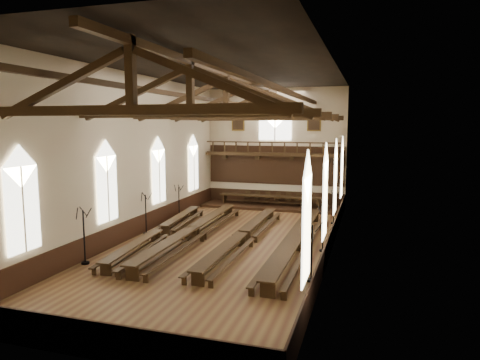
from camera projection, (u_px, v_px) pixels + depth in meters
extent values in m
plane|color=brown|center=(227.00, 243.00, 25.04)|extent=(26.00, 26.00, 0.00)
plane|color=beige|center=(275.00, 147.00, 36.72)|extent=(12.00, 0.00, 12.00)
plane|color=beige|center=(78.00, 193.00, 12.06)|extent=(12.00, 0.00, 12.00)
plane|color=beige|center=(134.00, 156.00, 26.13)|extent=(0.00, 26.00, 26.00)
plane|color=beige|center=(333.00, 161.00, 22.66)|extent=(0.00, 26.00, 26.00)
plane|color=black|center=(226.00, 69.00, 23.75)|extent=(26.00, 26.00, 0.00)
cube|color=black|center=(274.00, 198.00, 37.25)|extent=(11.90, 0.08, 1.20)
cube|color=black|center=(86.00, 339.00, 12.67)|extent=(11.90, 0.08, 1.20)
cube|color=black|center=(136.00, 226.00, 26.69)|extent=(0.08, 25.90, 1.20)
cube|color=black|center=(330.00, 241.00, 23.23)|extent=(0.08, 25.90, 1.20)
cube|color=white|center=(23.00, 210.00, 17.77)|extent=(0.05, 1.80, 3.60)
cube|color=white|center=(20.00, 166.00, 17.54)|extent=(0.05, 1.80, 1.80)
cylinder|color=beige|center=(24.00, 210.00, 17.76)|extent=(0.08, 0.08, 3.60)
cube|color=white|center=(107.00, 189.00, 23.46)|extent=(0.05, 1.80, 3.60)
cube|color=white|center=(106.00, 156.00, 23.23)|extent=(0.05, 1.80, 1.80)
cylinder|color=beige|center=(108.00, 189.00, 23.45)|extent=(0.08, 0.08, 3.60)
cube|color=white|center=(159.00, 176.00, 29.15)|extent=(0.05, 1.80, 3.60)
cube|color=white|center=(158.00, 150.00, 28.92)|extent=(0.05, 1.80, 1.80)
cylinder|color=beige|center=(159.00, 176.00, 29.14)|extent=(0.08, 0.08, 3.60)
cube|color=white|center=(194.00, 168.00, 34.85)|extent=(0.05, 1.80, 3.60)
cube|color=white|center=(193.00, 146.00, 34.61)|extent=(0.05, 1.80, 1.80)
cylinder|color=beige|center=(194.00, 168.00, 34.83)|extent=(0.08, 0.08, 3.60)
cube|color=white|center=(306.00, 230.00, 14.35)|extent=(0.05, 1.80, 3.60)
cube|color=white|center=(308.00, 177.00, 14.12)|extent=(0.05, 1.80, 1.80)
cylinder|color=beige|center=(305.00, 230.00, 14.37)|extent=(0.08, 0.08, 3.60)
cube|color=white|center=(325.00, 200.00, 20.05)|extent=(0.05, 1.80, 3.60)
cube|color=white|center=(326.00, 162.00, 19.81)|extent=(0.05, 1.80, 1.80)
cylinder|color=beige|center=(324.00, 200.00, 20.06)|extent=(0.08, 0.08, 3.60)
cube|color=white|center=(335.00, 183.00, 25.74)|extent=(0.05, 1.80, 3.60)
cube|color=white|center=(336.00, 153.00, 25.51)|extent=(0.05, 1.80, 1.80)
cylinder|color=beige|center=(335.00, 183.00, 25.75)|extent=(0.08, 0.08, 3.60)
cube|color=white|center=(342.00, 173.00, 31.43)|extent=(0.05, 1.80, 3.60)
cube|color=white|center=(342.00, 148.00, 31.20)|extent=(0.05, 1.80, 1.80)
cylinder|color=beige|center=(341.00, 173.00, 31.44)|extent=(0.08, 0.08, 3.60)
cube|color=white|center=(275.00, 126.00, 36.40)|extent=(2.80, 0.05, 2.40)
cube|color=white|center=(275.00, 112.00, 36.24)|extent=(2.80, 0.05, 2.80)
cylinder|color=beige|center=(275.00, 126.00, 36.36)|extent=(0.10, 0.10, 2.40)
cube|color=#392412|center=(273.00, 155.00, 36.19)|extent=(11.80, 1.20, 0.20)
cube|color=black|center=(275.00, 165.00, 36.87)|extent=(11.80, 0.10, 3.30)
cube|color=#392412|center=(272.00, 142.00, 35.54)|extent=(11.60, 0.12, 0.10)
cube|color=#392412|center=(272.00, 153.00, 35.65)|extent=(11.60, 0.12, 0.10)
cube|color=#392412|center=(225.00, 156.00, 37.90)|extent=(0.35, 0.40, 0.50)
cube|color=#392412|center=(257.00, 157.00, 37.03)|extent=(0.35, 0.40, 0.50)
cube|color=#392412|center=(292.00, 158.00, 36.16)|extent=(0.35, 0.40, 0.50)
cube|color=#392412|center=(328.00, 158.00, 35.29)|extent=(0.35, 0.40, 0.50)
cube|color=brown|center=(238.00, 122.00, 37.33)|extent=(1.15, 0.06, 1.45)
cube|color=black|center=(238.00, 122.00, 37.29)|extent=(0.95, 0.04, 1.25)
cube|color=brown|center=(314.00, 122.00, 35.41)|extent=(1.15, 0.06, 1.45)
cube|color=black|center=(314.00, 122.00, 35.38)|extent=(0.95, 0.04, 1.25)
cube|color=#392412|center=(132.00, 110.00, 14.60)|extent=(11.70, 0.35, 0.35)
cube|color=#392412|center=(131.00, 71.00, 14.43)|extent=(0.30, 0.30, 2.40)
cube|color=#392412|center=(60.00, 85.00, 15.32)|extent=(5.44, 0.26, 2.40)
cube|color=#392412|center=(210.00, 81.00, 13.65)|extent=(5.44, 0.26, 2.40)
cube|color=#392412|center=(191.00, 114.00, 19.34)|extent=(11.70, 0.35, 0.35)
cube|color=#392412|center=(190.00, 84.00, 19.18)|extent=(0.30, 0.30, 2.40)
cube|color=#392412|center=(134.00, 95.00, 20.06)|extent=(5.44, 0.26, 2.40)
cube|color=#392412|center=(252.00, 92.00, 18.39)|extent=(5.44, 0.26, 2.40)
cube|color=#392412|center=(226.00, 116.00, 24.09)|extent=(11.70, 0.35, 0.35)
cube|color=#392412|center=(226.00, 92.00, 23.92)|extent=(0.30, 0.30, 2.40)
cube|color=#392412|center=(179.00, 101.00, 24.81)|extent=(5.44, 0.26, 2.40)
cube|color=#392412|center=(276.00, 99.00, 23.14)|extent=(5.44, 0.26, 2.40)
cube|color=#392412|center=(250.00, 117.00, 28.83)|extent=(11.70, 0.35, 0.35)
cube|color=#392412|center=(250.00, 98.00, 28.66)|extent=(0.30, 0.30, 2.40)
cube|color=#392412|center=(210.00, 104.00, 29.55)|extent=(5.44, 0.26, 2.40)
cube|color=#392412|center=(293.00, 103.00, 27.88)|extent=(5.44, 0.26, 2.40)
cube|color=#392412|center=(267.00, 118.00, 33.57)|extent=(11.70, 0.35, 0.35)
cube|color=#392412|center=(267.00, 102.00, 33.40)|extent=(0.30, 0.30, 2.40)
cube|color=#392412|center=(232.00, 107.00, 34.29)|extent=(5.44, 0.26, 2.40)
cube|color=#392412|center=(304.00, 106.00, 32.62)|extent=(5.44, 0.26, 2.40)
cube|color=#392412|center=(172.00, 94.00, 24.89)|extent=(0.25, 25.70, 0.25)
cube|color=#392412|center=(285.00, 91.00, 22.95)|extent=(0.25, 25.70, 0.25)
cube|color=#392412|center=(226.00, 74.00, 23.79)|extent=(0.30, 25.70, 0.30)
cube|color=#392412|center=(127.00, 244.00, 22.54)|extent=(1.27, 6.53, 0.07)
cube|color=#392412|center=(93.00, 268.00, 19.81)|extent=(0.56, 0.13, 0.62)
cube|color=#392412|center=(154.00, 237.00, 25.36)|extent=(0.56, 0.13, 0.62)
cube|color=#392412|center=(128.00, 252.00, 22.59)|extent=(0.63, 5.74, 0.07)
cube|color=#392412|center=(117.00, 248.00, 22.68)|extent=(0.88, 6.50, 0.06)
cube|color=#392412|center=(82.00, 270.00, 19.89)|extent=(0.21, 0.08, 0.36)
cube|color=#392412|center=(146.00, 238.00, 25.53)|extent=(0.21, 0.08, 0.36)
cube|color=#392412|center=(138.00, 249.00, 22.46)|extent=(0.88, 6.50, 0.06)
cube|color=#392412|center=(104.00, 272.00, 19.66)|extent=(0.21, 0.08, 0.36)
cube|color=#392412|center=(164.00, 239.00, 25.30)|extent=(0.21, 0.08, 0.36)
cube|color=#392412|center=(185.00, 216.00, 29.55)|extent=(1.27, 6.53, 0.07)
cube|color=#392412|center=(166.00, 230.00, 26.82)|extent=(0.56, 0.13, 0.62)
cube|color=#392412|center=(201.00, 212.00, 32.37)|extent=(0.56, 0.13, 0.62)
cube|color=#392412|center=(185.00, 222.00, 29.61)|extent=(0.63, 5.74, 0.07)
cube|color=#392412|center=(177.00, 219.00, 29.70)|extent=(0.88, 6.50, 0.06)
cube|color=#392412|center=(157.00, 232.00, 26.91)|extent=(0.21, 0.08, 0.36)
cube|color=#392412|center=(194.00, 214.00, 32.55)|extent=(0.21, 0.08, 0.36)
cube|color=#392412|center=(193.00, 220.00, 29.48)|extent=(0.88, 6.50, 0.06)
cube|color=#392412|center=(174.00, 233.00, 26.68)|extent=(0.21, 0.08, 0.36)
cube|color=#392412|center=(209.00, 214.00, 32.32)|extent=(0.21, 0.08, 0.36)
cube|color=#392412|center=(164.00, 244.00, 22.21)|extent=(0.92, 7.63, 0.09)
cube|color=#392412|center=(129.00, 273.00, 19.01)|extent=(0.65, 0.10, 0.73)
cube|color=#392412|center=(191.00, 235.00, 25.51)|extent=(0.65, 0.10, 0.73)
cube|color=#392412|center=(165.00, 253.00, 22.27)|extent=(0.23, 6.74, 0.09)
cube|color=#392412|center=(153.00, 248.00, 22.43)|extent=(0.46, 7.62, 0.07)
cube|color=#392412|center=(115.00, 275.00, 19.16)|extent=(0.25, 0.08, 0.42)
cube|color=#392412|center=(181.00, 236.00, 25.76)|extent=(0.25, 0.08, 0.42)
cube|color=#392412|center=(177.00, 250.00, 22.06)|extent=(0.46, 7.62, 0.07)
cube|color=#392412|center=(142.00, 278.00, 18.79)|extent=(0.25, 0.08, 0.42)
cube|color=#392412|center=(202.00, 238.00, 25.40)|extent=(0.25, 0.08, 0.42)
cube|color=#392412|center=(214.00, 215.00, 29.22)|extent=(0.92, 7.63, 0.09)
cube|color=#392412|center=(195.00, 233.00, 26.03)|extent=(0.65, 0.10, 0.73)
cube|color=#392412|center=(230.00, 211.00, 32.53)|extent=(0.65, 0.10, 0.73)
cube|color=#392412|center=(214.00, 222.00, 29.29)|extent=(0.23, 6.74, 0.09)
cube|color=#392412|center=(205.00, 219.00, 29.45)|extent=(0.46, 7.62, 0.07)
cube|color=#392412|center=(184.00, 235.00, 26.18)|extent=(0.25, 0.08, 0.42)
cube|color=#392412|center=(222.00, 213.00, 32.78)|extent=(0.25, 0.08, 0.42)
cube|color=#392412|center=(224.00, 220.00, 29.08)|extent=(0.46, 7.62, 0.07)
cube|color=#392412|center=(205.00, 236.00, 25.81)|extent=(0.25, 0.08, 0.42)
cube|color=#392412|center=(239.00, 214.00, 32.42)|extent=(0.25, 0.08, 0.42)
cube|color=#392412|center=(222.00, 250.00, 21.30)|extent=(0.70, 6.99, 0.08)
cube|color=#392412|center=(198.00, 279.00, 18.37)|extent=(0.59, 0.08, 0.67)
cube|color=#392412|center=(240.00, 241.00, 24.34)|extent=(0.59, 0.08, 0.67)
cube|color=#392412|center=(222.00, 259.00, 21.36)|extent=(0.08, 6.19, 0.08)
cube|color=#392412|center=(210.00, 254.00, 21.52)|extent=(0.29, 6.99, 0.06)
cube|color=#392412|center=(184.00, 281.00, 18.52)|extent=(0.22, 0.07, 0.39)
cube|color=#392412|center=(230.00, 242.00, 24.58)|extent=(0.22, 0.07, 0.39)
cube|color=#392412|center=(234.00, 257.00, 21.16)|extent=(0.29, 6.99, 0.06)
cube|color=#392412|center=(211.00, 284.00, 18.16)|extent=(0.22, 0.07, 0.39)
cube|color=#392412|center=(251.00, 244.00, 24.22)|extent=(0.22, 0.07, 0.39)
cube|color=#392412|center=(259.00, 219.00, 28.32)|extent=(0.70, 6.99, 0.08)
cube|color=#392412|center=(246.00, 236.00, 25.38)|extent=(0.59, 0.08, 0.67)
cube|color=#392412|center=(270.00, 215.00, 31.35)|extent=(0.59, 0.08, 0.67)
cube|color=#392412|center=(259.00, 226.00, 28.38)|extent=(0.08, 6.19, 0.08)
cube|color=#392412|center=(250.00, 222.00, 28.54)|extent=(0.29, 6.99, 0.06)
cube|color=#392412|center=(236.00, 238.00, 25.53)|extent=(0.22, 0.07, 0.39)
cube|color=#392412|center=(262.00, 216.00, 31.60)|extent=(0.22, 0.07, 0.39)
cube|color=#392412|center=(268.00, 224.00, 28.18)|extent=(0.29, 6.99, 0.06)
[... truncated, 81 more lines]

